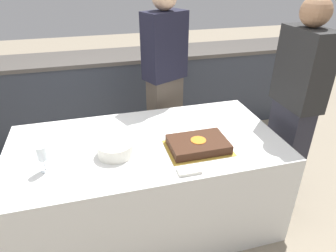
{
  "coord_description": "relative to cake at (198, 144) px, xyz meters",
  "views": [
    {
      "loc": [
        -0.31,
        -1.73,
        1.82
      ],
      "look_at": [
        0.16,
        0.0,
        0.83
      ],
      "focal_mm": 32.0,
      "sensor_mm": 36.0,
      "label": 1
    }
  ],
  "objects": [
    {
      "name": "back_counter",
      "position": [
        -0.32,
        1.73,
        -0.3
      ],
      "size": [
        4.4,
        0.58,
        0.92
      ],
      "color": "#333842",
      "rests_on": "ground_plane"
    },
    {
      "name": "person_seated_right",
      "position": [
        0.83,
        0.17,
        0.09
      ],
      "size": [
        0.2,
        0.4,
        1.63
      ],
      "rotation": [
        0.0,
        0.0,
        -1.57
      ],
      "color": "#282833",
      "rests_on": "ground_plane"
    },
    {
      "name": "utensil_pile",
      "position": [
        -0.14,
        -0.22,
        -0.02
      ],
      "size": [
        0.14,
        0.08,
        0.02
      ],
      "color": "white",
      "rests_on": "dining_table"
    },
    {
      "name": "wine_glass",
      "position": [
        -0.96,
        0.01,
        0.09
      ],
      "size": [
        0.06,
        0.06,
        0.17
      ],
      "color": "white",
      "rests_on": "dining_table"
    },
    {
      "name": "person_cutting_cake",
      "position": [
        -0.0,
        0.87,
        0.11
      ],
      "size": [
        0.41,
        0.33,
        1.67
      ],
      "rotation": [
        0.0,
        0.0,
        -2.71
      ],
      "color": "#4C4238",
      "rests_on": "ground_plane"
    },
    {
      "name": "ground_plane",
      "position": [
        -0.32,
        0.17,
        -0.76
      ],
      "size": [
        14.0,
        14.0,
        0.0
      ],
      "primitive_type": "plane",
      "color": "gray"
    },
    {
      "name": "cake",
      "position": [
        0.0,
        0.0,
        0.0
      ],
      "size": [
        0.42,
        0.3,
        0.07
      ],
      "color": "gold",
      "rests_on": "dining_table"
    },
    {
      "name": "side_plate_near_cake",
      "position": [
        -0.01,
        0.29,
        -0.03
      ],
      "size": [
        0.18,
        0.18,
        0.0
      ],
      "color": "white",
      "rests_on": "dining_table"
    },
    {
      "name": "dining_table",
      "position": [
        -0.32,
        0.17,
        -0.39
      ],
      "size": [
        1.86,
        0.96,
        0.73
      ],
      "color": "silver",
      "rests_on": "ground_plane"
    },
    {
      "name": "plate_stack",
      "position": [
        -0.53,
        0.07,
        0.01
      ],
      "size": [
        0.23,
        0.23,
        0.09
      ],
      "color": "white",
      "rests_on": "dining_table"
    }
  ]
}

